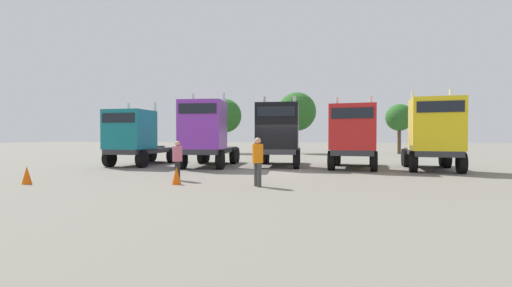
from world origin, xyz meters
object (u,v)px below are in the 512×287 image
visitor_with_camera (177,158)px  semi_truck_yellow (434,134)px  traffic_cone_near (176,175)px  traffic_cone_mid (27,175)px  semi_truck_purple (206,134)px  semi_truck_teal (136,137)px  semi_truck_red (353,136)px  visitor_in_hivis (258,158)px  semi_truck_black (278,134)px

visitor_with_camera → semi_truck_yellow: bearing=172.9°
semi_truck_yellow → traffic_cone_near: bearing=-49.2°
semi_truck_yellow → traffic_cone_mid: size_ratio=8.65×
traffic_cone_mid → semi_truck_purple: bearing=62.9°
semi_truck_teal → semi_truck_red: 13.25m
visitor_in_hivis → visitor_with_camera: bearing=-50.7°
semi_truck_teal → semi_truck_black: semi_truck_black is taller
semi_truck_purple → semi_truck_black: (4.18, 1.15, 0.00)m
semi_truck_purple → traffic_cone_mid: size_ratio=9.61×
semi_truck_yellow → traffic_cone_near: semi_truck_yellow is taller
visitor_in_hivis → traffic_cone_mid: visitor_in_hivis is taller
visitor_with_camera → traffic_cone_mid: size_ratio=2.38×
semi_truck_red → visitor_with_camera: bearing=-42.0°
semi_truck_black → semi_truck_teal: bearing=-88.0°
semi_truck_teal → visitor_in_hivis: (9.29, -7.60, -0.76)m
semi_truck_black → visitor_with_camera: semi_truck_black is taller
semi_truck_purple → semi_truck_red: (8.51, 0.58, -0.11)m
semi_truck_teal → semi_truck_yellow: semi_truck_yellow is taller
visitor_with_camera → traffic_cone_near: visitor_with_camera is taller
semi_truck_yellow → semi_truck_teal: bearing=-83.4°
semi_truck_yellow → semi_truck_red: bearing=-87.1°
visitor_with_camera → traffic_cone_mid: 5.70m
traffic_cone_near → traffic_cone_mid: bearing=-169.7°
semi_truck_red → visitor_with_camera: semi_truck_red is taller
semi_truck_purple → traffic_cone_near: 7.66m
visitor_with_camera → traffic_cone_mid: bearing=-13.6°
semi_truck_black → traffic_cone_near: semi_truck_black is taller
semi_truck_black → visitor_in_hivis: bearing=-0.9°
semi_truck_black → traffic_cone_mid: semi_truck_black is taller
semi_truck_yellow → traffic_cone_mid: bearing=-56.3°
semi_truck_red → traffic_cone_near: bearing=-35.7°
visitor_with_camera → semi_truck_red: bearing=-174.4°
semi_truck_purple → semi_truck_yellow: 12.64m
traffic_cone_near → semi_truck_yellow: bearing=34.3°
semi_truck_purple → semi_truck_red: 8.53m
semi_truck_yellow → traffic_cone_mid: (-16.94, -8.70, -1.65)m
semi_truck_yellow → visitor_in_hivis: size_ratio=3.34×
semi_truck_yellow → visitor_with_camera: 13.44m
semi_truck_red → visitor_with_camera: size_ratio=3.61×
semi_truck_purple → visitor_with_camera: bearing=3.7°
semi_truck_red → traffic_cone_mid: 15.71m
semi_truck_purple → semi_truck_red: bearing=89.1°
semi_truck_red → visitor_in_hivis: bearing=-20.5°
semi_truck_red → semi_truck_black: bearing=-91.4°
semi_truck_teal → visitor_in_hivis: semi_truck_teal is taller
semi_truck_purple → traffic_cone_near: semi_truck_purple is taller
semi_truck_purple → visitor_in_hivis: semi_truck_purple is taller
semi_truck_teal → visitor_with_camera: semi_truck_teal is taller
visitor_in_hivis → traffic_cone_near: (-3.16, -0.05, -0.69)m
semi_truck_black → semi_truck_red: 4.37m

